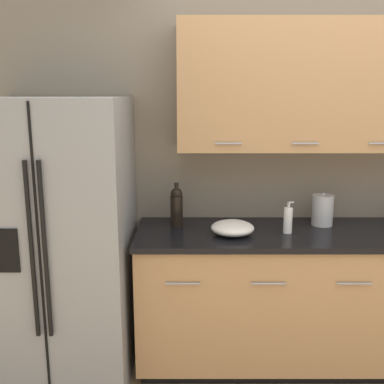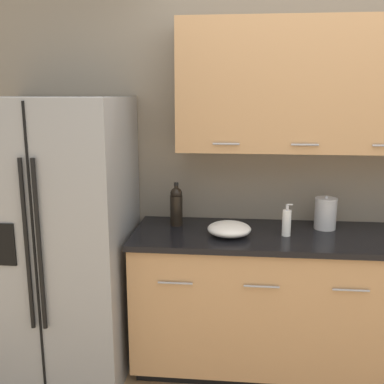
{
  "view_description": "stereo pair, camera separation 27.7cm",
  "coord_description": "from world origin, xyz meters",
  "px_view_note": "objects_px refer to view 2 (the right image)",
  "views": [
    {
      "loc": [
        -0.92,
        -1.66,
        1.77
      ],
      "look_at": [
        -0.91,
        1.05,
        1.18
      ],
      "focal_mm": 42.0,
      "sensor_mm": 36.0,
      "label": 1
    },
    {
      "loc": [
        -0.64,
        -1.65,
        1.77
      ],
      "look_at": [
        -0.91,
        1.05,
        1.18
      ],
      "focal_mm": 42.0,
      "sensor_mm": 36.0,
      "label": 2
    }
  ],
  "objects_px": {
    "soap_dispenser": "(287,222)",
    "steel_canister": "(325,213)",
    "refrigerator": "(62,238)",
    "mixing_bowl": "(229,229)",
    "wine_bottle": "(176,205)"
  },
  "relations": [
    {
      "from": "refrigerator",
      "to": "soap_dispenser",
      "type": "height_order",
      "value": "refrigerator"
    },
    {
      "from": "wine_bottle",
      "to": "steel_canister",
      "type": "xyz_separation_m",
      "value": [
        0.95,
        0.02,
        -0.03
      ]
    },
    {
      "from": "soap_dispenser",
      "to": "mixing_bowl",
      "type": "xyz_separation_m",
      "value": [
        -0.34,
        -0.03,
        -0.04
      ]
    },
    {
      "from": "wine_bottle",
      "to": "steel_canister",
      "type": "bearing_deg",
      "value": 1.02
    },
    {
      "from": "wine_bottle",
      "to": "steel_canister",
      "type": "height_order",
      "value": "wine_bottle"
    },
    {
      "from": "refrigerator",
      "to": "mixing_bowl",
      "type": "height_order",
      "value": "refrigerator"
    },
    {
      "from": "soap_dispenser",
      "to": "steel_canister",
      "type": "relative_size",
      "value": 0.92
    },
    {
      "from": "refrigerator",
      "to": "mixing_bowl",
      "type": "bearing_deg",
      "value": 0.15
    },
    {
      "from": "steel_canister",
      "to": "wine_bottle",
      "type": "bearing_deg",
      "value": -178.98
    },
    {
      "from": "steel_canister",
      "to": "mixing_bowl",
      "type": "bearing_deg",
      "value": -161.31
    },
    {
      "from": "refrigerator",
      "to": "soap_dispenser",
      "type": "distance_m",
      "value": 1.4
    },
    {
      "from": "soap_dispenser",
      "to": "wine_bottle",
      "type": "bearing_deg",
      "value": 167.44
    },
    {
      "from": "soap_dispenser",
      "to": "refrigerator",
      "type": "bearing_deg",
      "value": -178.51
    },
    {
      "from": "soap_dispenser",
      "to": "mixing_bowl",
      "type": "height_order",
      "value": "soap_dispenser"
    },
    {
      "from": "soap_dispenser",
      "to": "steel_canister",
      "type": "bearing_deg",
      "value": 33.26
    }
  ]
}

